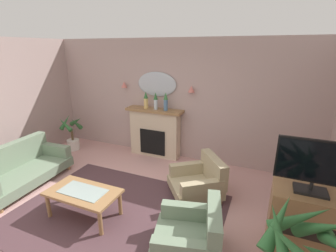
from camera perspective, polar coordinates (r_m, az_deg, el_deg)
The scene contains 17 objects.
floor at distance 4.06m, azimuth -13.59°, elevation -21.72°, with size 7.23×6.26×0.10m, color #C6938E.
wall_back at distance 5.61m, azimuth 1.75°, elevation 6.12°, with size 7.23×0.10×2.72m, color #B29993.
patterned_rug at distance 4.15m, azimuth -11.93°, elevation -19.62°, with size 3.20×2.40×0.01m, color #4C3338.
fireplace at distance 5.80m, azimuth -3.12°, elevation -1.62°, with size 1.36×0.36×1.16m.
mantel_vase_right at distance 5.65m, azimuth -5.21°, elevation 6.12°, with size 0.10×0.10×0.40m.
mantel_vase_centre at distance 5.54m, azimuth -2.92°, elevation 6.05°, with size 0.10×0.10×0.39m.
mantel_vase_left at distance 5.43m, azimuth -0.54°, elevation 5.83°, with size 0.10×0.10×0.41m.
wall_mirror at distance 5.65m, azimuth -2.67°, elevation 9.79°, with size 0.96×0.06×0.56m, color #B2BCC6.
wall_sconce_left at distance 6.03m, azimuth -10.27°, elevation 9.57°, with size 0.14×0.14×0.14m, color #D17066.
wall_sconce_right at distance 5.30m, azimuth 5.50°, elevation 8.64°, with size 0.14×0.14×0.14m, color #D17066.
coffee_table at distance 4.04m, azimuth -19.31°, elevation -14.92°, with size 1.10×0.60×0.45m.
floral_couch at distance 5.47m, azimuth -31.57°, elevation -8.49°, with size 0.96×1.76×0.76m.
armchair_in_corner at distance 4.37m, azimuth 7.53°, elevation -12.48°, with size 1.14×1.13×0.71m.
armchair_by_coffee_table at distance 3.31m, azimuth 5.87°, elevation -23.90°, with size 0.99×0.98×0.71m.
tv_cabinet at distance 3.63m, azimuth 29.20°, elevation -19.17°, with size 0.80×0.57×0.90m.
tv_flatscreen at distance 3.23m, azimuth 31.37°, elevation -7.87°, with size 0.84×0.24×0.65m.
potted_plant_corner_palm at distance 6.62m, azimuth -21.60°, elevation -1.84°, with size 0.47×0.48×0.91m.
Camera 1 is at (2.01, -2.43, 2.51)m, focal length 25.93 mm.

